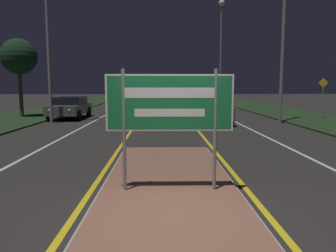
{
  "coord_description": "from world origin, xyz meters",
  "views": [
    {
      "loc": [
        -0.16,
        -4.79,
        2.11
      ],
      "look_at": [
        0.0,
        2.88,
        1.16
      ],
      "focal_mm": 35.0,
      "sensor_mm": 36.0,
      "label": 1
    }
  ],
  "objects": [
    {
      "name": "warning_sign",
      "position": [
        9.89,
        15.44,
        1.58
      ],
      "size": [
        0.6,
        0.06,
        2.51
      ],
      "color": "gray",
      "rests_on": "verge_right"
    },
    {
      "name": "roadside_palm_left",
      "position": [
        -9.43,
        17.1,
        3.97
      ],
      "size": [
        2.32,
        2.32,
        5.09
      ],
      "color": "#4C3823",
      "rests_on": "verge_left"
    },
    {
      "name": "streetlight_right_far",
      "position": [
        6.28,
        31.1,
        7.7
      ],
      "size": [
        0.64,
        0.64,
        11.16
      ],
      "color": "gray",
      "rests_on": "ground_plane"
    },
    {
      "name": "edge_line_white_right",
      "position": [
        7.2,
        25.0,
        0.0
      ],
      "size": [
        0.1,
        70.0,
        0.01
      ],
      "color": "silver",
      "rests_on": "ground_plane"
    },
    {
      "name": "centre_line_yellow_right",
      "position": [
        1.58,
        25.0,
        0.0
      ],
      "size": [
        0.12,
        70.0,
        0.01
      ],
      "color": "gold",
      "rests_on": "ground_plane"
    },
    {
      "name": "car_receding_0",
      "position": [
        2.75,
        13.71,
        0.74
      ],
      "size": [
        1.88,
        4.27,
        1.4
      ],
      "color": "#4C514C",
      "rests_on": "ground_plane"
    },
    {
      "name": "centre_line_yellow_left",
      "position": [
        -1.58,
        25.0,
        0.0
      ],
      "size": [
        0.12,
        70.0,
        0.01
      ],
      "color": "gold",
      "rests_on": "ground_plane"
    },
    {
      "name": "verge_left",
      "position": [
        -9.5,
        20.0,
        0.04
      ],
      "size": [
        5.0,
        100.0,
        0.08
      ],
      "color": "#1E3319",
      "rests_on": "ground_plane"
    },
    {
      "name": "lane_line_white_right",
      "position": [
        4.2,
        25.0,
        0.0
      ],
      "size": [
        0.12,
        70.0,
        0.01
      ],
      "color": "silver",
      "rests_on": "ground_plane"
    },
    {
      "name": "lane_line_white_left",
      "position": [
        -4.2,
        25.0,
        0.0
      ],
      "size": [
        0.12,
        70.0,
        0.01
      ],
      "color": "silver",
      "rests_on": "ground_plane"
    },
    {
      "name": "median_island",
      "position": [
        0.0,
        1.38,
        0.04
      ],
      "size": [
        2.78,
        8.98,
        0.1
      ],
      "color": "#999993",
      "rests_on": "ground_plane"
    },
    {
      "name": "car_approaching_0",
      "position": [
        -6.08,
        16.58,
        0.74
      ],
      "size": [
        2.01,
        4.53,
        1.39
      ],
      "color": "#4C514C",
      "rests_on": "ground_plane"
    },
    {
      "name": "ground_plane",
      "position": [
        0.0,
        0.0,
        0.0
      ],
      "size": [
        160.0,
        160.0,
        0.0
      ],
      "primitive_type": "plane",
      "color": "#282623"
    },
    {
      "name": "edge_line_white_left",
      "position": [
        -7.2,
        25.0,
        0.0
      ],
      "size": [
        0.1,
        70.0,
        0.01
      ],
      "color": "silver",
      "rests_on": "ground_plane"
    },
    {
      "name": "streetlight_right_near",
      "position": [
        6.58,
        13.59,
        6.66
      ],
      "size": [
        0.49,
        0.49,
        10.9
      ],
      "color": "gray",
      "rests_on": "ground_plane"
    },
    {
      "name": "highway_sign",
      "position": [
        0.0,
        1.38,
        1.72
      ],
      "size": [
        2.41,
        0.07,
        2.33
      ],
      "color": "gray",
      "rests_on": "median_island"
    },
    {
      "name": "verge_right",
      "position": [
        9.5,
        20.0,
        0.04
      ],
      "size": [
        5.0,
        100.0,
        0.08
      ],
      "color": "#1E3319",
      "rests_on": "ground_plane"
    },
    {
      "name": "car_receding_1",
      "position": [
        2.78,
        27.45,
        0.76
      ],
      "size": [
        1.88,
        4.85,
        1.4
      ],
      "color": "black",
      "rests_on": "ground_plane"
    }
  ]
}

